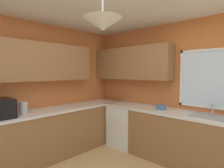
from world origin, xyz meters
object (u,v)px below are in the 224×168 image
(dishwasher, at_px, (125,126))
(sink_assembly, at_px, (210,116))
(bowl, at_px, (161,107))
(kettle, at_px, (24,108))

(dishwasher, xyz_separation_m, sink_assembly, (1.67, 0.04, 0.49))
(bowl, bearing_deg, kettle, -127.47)
(dishwasher, height_order, kettle, kettle)
(sink_assembly, xyz_separation_m, bowl, (-0.84, -0.01, 0.03))
(sink_assembly, relative_size, bowl, 2.92)
(dishwasher, relative_size, sink_assembly, 1.58)
(kettle, bearing_deg, bowl, 52.53)
(dishwasher, relative_size, bowl, 4.60)
(bowl, bearing_deg, sink_assembly, 0.48)
(dishwasher, distance_m, kettle, 2.08)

